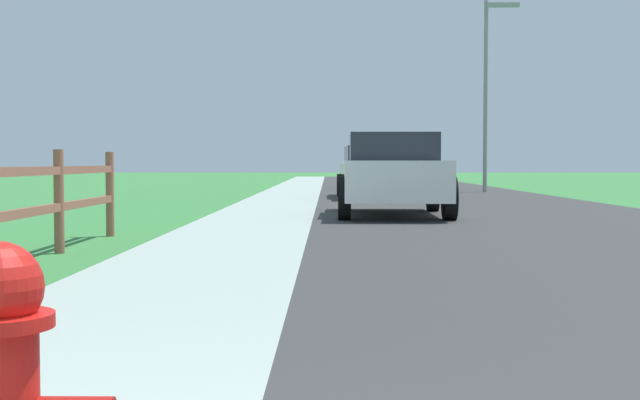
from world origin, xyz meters
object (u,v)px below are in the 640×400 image
at_px(parked_car_beige, 376,171).
at_px(street_lamp, 489,79).
at_px(parked_suv_white, 392,174).
at_px(parked_car_silver, 381,169).

height_order(parked_car_beige, street_lamp, street_lamp).
relative_size(parked_suv_white, parked_car_silver, 1.05).
relative_size(parked_suv_white, parked_car_beige, 0.91).
bearing_deg(street_lamp, parked_car_beige, -131.44).
xyz_separation_m(parked_suv_white, parked_car_silver, (0.73, 15.74, -0.01)).
relative_size(parked_car_silver, street_lamp, 0.67).
bearing_deg(parked_car_beige, street_lamp, 48.56).
bearing_deg(parked_car_silver, parked_car_beige, -94.59).
xyz_separation_m(parked_suv_white, street_lamp, (4.17, 12.86, 3.02)).
bearing_deg(parked_suv_white, street_lamp, 72.04).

